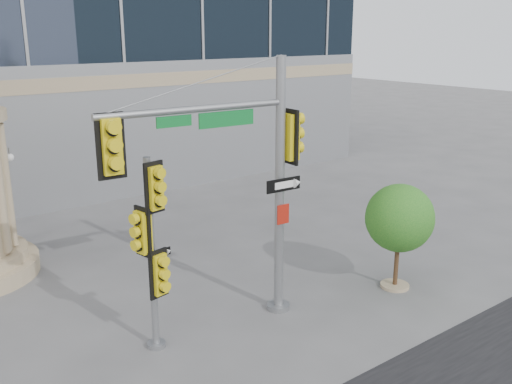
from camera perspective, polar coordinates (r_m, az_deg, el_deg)
ground at (r=14.72m, az=4.91°, el=-14.08°), size 120.00×120.00×0.00m
main_signal_pole at (r=13.80m, az=-1.65°, el=2.69°), size 5.24×0.76×6.76m
secondary_signal_pole at (r=13.13m, az=-10.35°, el=-4.88°), size 0.85×0.62×4.67m
street_tree at (r=16.90m, az=14.19°, el=-2.78°), size 2.02×1.97×3.14m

